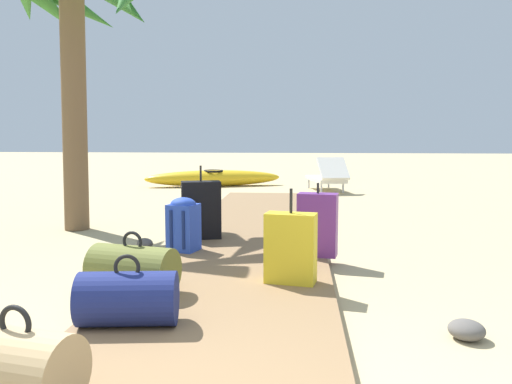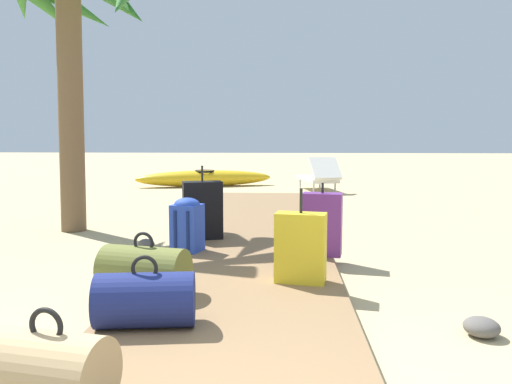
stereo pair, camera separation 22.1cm
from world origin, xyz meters
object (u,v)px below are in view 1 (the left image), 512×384
Objects in this scene: suitcase_purple at (317,225)px; suitcase_black at (201,210)px; suitcase_yellow at (291,248)px; palm_tree_far_left at (78,19)px; duffel_bag_tan at (18,367)px; kayak at (213,178)px; duffel_bag_olive at (133,269)px; backpack_blue at (183,223)px; lounge_chair at (327,177)px; duffel_bag_navy at (128,298)px.

suitcase_black reaches higher than suitcase_purple.
suitcase_black reaches higher than suitcase_yellow.
duffel_bag_tan is at bearing -70.44° from palm_tree_far_left.
duffel_bag_olive is at bearing -84.48° from kayak.
suitcase_yellow is (-0.24, -0.95, -0.03)m from suitcase_purple.
duffel_bag_olive reaches higher than duffel_bag_tan.
backpack_blue is 0.15× the size of palm_tree_far_left.
suitcase_yellow reaches higher than duffel_bag_tan.
backpack_blue is 0.66× the size of suitcase_black.
lounge_chair is (1.85, 7.83, 0.07)m from duffel_bag_olive.
duffel_bag_tan is 3.27m from suitcase_purple.
suitcase_purple is 0.86× the size of suitcase_black.
duffel_bag_olive is 0.84× the size of suitcase_black.
backpack_blue is 6.66m from lounge_chair.
duffel_bag_tan is at bearing -90.84° from backpack_blue.
suitcase_yellow is at bearing -76.47° from kayak.
kayak is (-2.70, 0.92, -0.13)m from lounge_chair.
backpack_blue is 3.28m from palm_tree_far_left.
duffel_bag_tan is 1.00m from duffel_bag_navy.
duffel_bag_olive is 0.98× the size of suitcase_purple.
suitcase_yellow is 7.50m from lounge_chair.
duffel_bag_tan is at bearing -91.61° from suitcase_black.
kayak is (-0.84, 8.75, -0.06)m from duffel_bag_olive.
suitcase_yellow is 0.21× the size of palm_tree_far_left.
duffel_bag_olive reaches higher than duffel_bag_navy.
suitcase_yellow is at bearing 60.15° from duffel_bag_tan.
palm_tree_far_left is 6.45m from lounge_chair.
backpack_blue is (-0.12, 2.08, 0.12)m from duffel_bag_navy.
duffel_bag_tan is 0.35× the size of lounge_chair.
duffel_bag_tan reaches higher than duffel_bag_navy.
suitcase_yellow is 0.46× the size of lounge_chair.
suitcase_purple is at bearing -73.10° from kayak.
duffel_bag_tan is 0.76× the size of suitcase_yellow.
suitcase_black is at bearing -26.81° from palm_tree_far_left.
duffel_bag_tan is at bearing -85.24° from kayak.
duffel_bag_olive reaches higher than kayak.
duffel_bag_tan is 10.44m from kayak.
backpack_blue is at bearing 175.35° from suitcase_purple.
lounge_chair is at bearing 84.82° from suitcase_yellow.
palm_tree_far_left reaches higher than lounge_chair.
suitcase_yellow is 1.38× the size of backpack_blue.
suitcase_black is at bearing -81.73° from kayak.
kayak is at bearing 103.53° from suitcase_yellow.
suitcase_purple is (1.42, 1.30, 0.13)m from duffel_bag_olive.
suitcase_yellow is at bearing -42.88° from palm_tree_far_left.
duffel_bag_navy is at bearing -86.77° from backpack_blue.
duffel_bag_olive is 8.04m from lounge_chair.
suitcase_purple is 0.43× the size of lounge_chair.
suitcase_purple reaches higher than kayak.
duffel_bag_tan is 0.81× the size of suitcase_purple.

